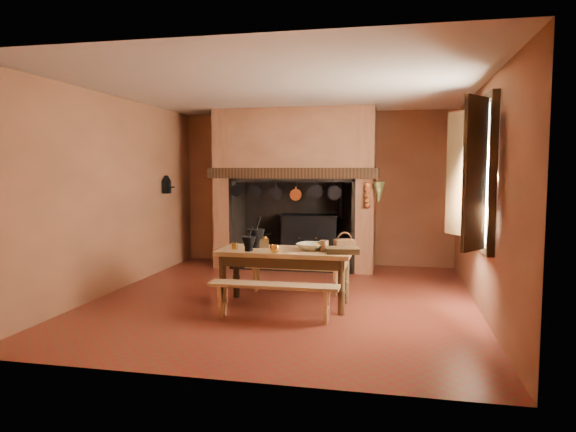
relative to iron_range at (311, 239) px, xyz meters
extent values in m
plane|color=maroon|center=(0.04, -2.45, -0.48)|extent=(5.50, 5.50, 0.00)
plane|color=silver|center=(0.04, -2.45, 2.32)|extent=(5.50, 5.50, 0.00)
cube|color=#985D3D|center=(0.04, 0.30, 0.92)|extent=(5.00, 0.02, 2.80)
cube|color=#985D3D|center=(-2.46, -2.45, 0.92)|extent=(0.02, 5.50, 2.80)
cube|color=#985D3D|center=(2.54, -2.45, 0.92)|extent=(0.02, 5.50, 2.80)
cube|color=#985D3D|center=(0.04, -5.20, 0.92)|extent=(5.00, 0.02, 2.80)
cube|color=#985D3D|center=(-1.51, -0.15, 0.92)|extent=(0.30, 0.90, 2.80)
cube|color=#985D3D|center=(0.99, -0.15, 0.92)|extent=(0.30, 0.90, 2.80)
cube|color=#985D3D|center=(-0.26, -0.15, 1.72)|extent=(2.20, 0.90, 1.20)
cube|color=black|center=(-0.26, -0.55, 1.21)|extent=(2.95, 0.22, 0.18)
cube|color=black|center=(-0.26, 0.27, 0.32)|extent=(2.20, 0.06, 1.60)
cube|color=black|center=(-0.26, -0.15, -0.47)|extent=(2.20, 0.90, 0.02)
cube|color=black|center=(-0.01, 0.00, -0.03)|extent=(1.00, 0.50, 0.90)
cube|color=black|center=(-0.01, -0.02, 0.44)|extent=(1.04, 0.54, 0.04)
cube|color=black|center=(-0.01, -0.26, 0.07)|extent=(0.35, 0.02, 0.45)
cylinder|color=black|center=(0.54, 0.00, 0.77)|extent=(0.10, 0.10, 0.70)
cylinder|color=gold|center=(-0.16, -0.28, 0.07)|extent=(0.03, 0.03, 0.03)
cylinder|color=gold|center=(0.14, -0.28, 0.07)|extent=(0.03, 0.03, 0.03)
cylinder|color=gold|center=(-1.01, -0.15, -0.38)|extent=(0.40, 0.40, 0.20)
cylinder|color=gold|center=(-0.96, -0.40, -0.39)|extent=(0.34, 0.34, 0.18)
cube|color=black|center=(-1.21, -0.05, -0.40)|extent=(0.18, 0.18, 0.16)
cone|color=brown|center=(1.22, -0.66, 0.90)|extent=(0.20, 0.20, 0.35)
cube|color=white|center=(2.52, -2.85, 1.22)|extent=(0.02, 1.00, 1.60)
cube|color=#332010|center=(2.49, -2.85, 2.06)|extent=(0.08, 1.16, 0.08)
cube|color=#332010|center=(2.49, -2.85, 0.38)|extent=(0.08, 1.16, 0.08)
cube|color=#332010|center=(2.29, -3.53, 1.22)|extent=(0.29, 0.39, 1.60)
cube|color=#332010|center=(2.29, -2.17, 1.22)|extent=(0.29, 0.39, 1.60)
cube|color=black|center=(-2.38, -0.90, 0.97)|extent=(0.12, 0.12, 0.22)
cone|color=black|center=(-2.38, -0.90, 1.12)|extent=(0.16, 0.16, 0.10)
cylinder|color=black|center=(-2.29, -0.90, 0.97)|extent=(0.12, 0.02, 0.02)
cube|color=#A47E4B|center=(0.13, -2.78, 0.22)|extent=(1.69, 0.75, 0.06)
cube|color=#332010|center=(0.13, -2.78, 0.12)|extent=(1.57, 0.64, 0.13)
cylinder|color=#332010|center=(-0.62, -3.06, -0.15)|extent=(0.08, 0.08, 0.67)
cylinder|color=#332010|center=(0.88, -3.06, -0.15)|extent=(0.08, 0.08, 0.67)
cylinder|color=#332010|center=(-0.62, -2.50, -0.15)|extent=(0.08, 0.08, 0.67)
cylinder|color=#332010|center=(0.88, -2.50, -0.15)|extent=(0.08, 0.08, 0.67)
cube|color=#A47E4B|center=(0.13, -3.44, -0.07)|extent=(1.53, 0.27, 0.04)
cube|color=#A47E4B|center=(0.13, -2.14, -0.11)|extent=(1.41, 0.25, 0.04)
cylinder|color=black|center=(-0.29, -2.70, 0.27)|extent=(0.14, 0.14, 0.04)
cone|color=black|center=(-0.29, -2.70, 0.39)|extent=(0.24, 0.24, 0.20)
cylinder|color=black|center=(-0.26, -2.70, 0.56)|extent=(0.10, 0.05, 0.20)
cylinder|color=black|center=(-0.30, -3.00, 0.26)|extent=(0.11, 0.11, 0.03)
cone|color=black|center=(-0.30, -3.00, 0.35)|extent=(0.18, 0.18, 0.15)
cylinder|color=black|center=(-0.28, -3.00, 0.48)|extent=(0.07, 0.05, 0.15)
cube|color=#332010|center=(-0.19, -2.66, 0.31)|extent=(0.15, 0.15, 0.12)
cylinder|color=gold|center=(-0.19, -2.66, 0.38)|extent=(0.09, 0.09, 0.03)
cylinder|color=black|center=(-0.14, -2.66, 0.41)|extent=(0.10, 0.05, 0.03)
cylinder|color=gold|center=(-0.51, -2.90, 0.29)|extent=(0.08, 0.08, 0.09)
cylinder|color=gold|center=(0.55, -2.72, 0.29)|extent=(0.11, 0.11, 0.09)
imported|color=beige|center=(0.45, -2.75, 0.29)|extent=(0.44, 0.44, 0.09)
cylinder|color=brown|center=(0.63, -2.84, 0.32)|extent=(0.14, 0.14, 0.14)
cylinder|color=beige|center=(0.61, -2.79, 0.31)|extent=(0.08, 0.08, 0.13)
cube|color=#4A2916|center=(0.87, -2.69, 0.31)|extent=(0.29, 0.25, 0.14)
torus|color=#4A2916|center=(0.87, -2.69, 0.38)|extent=(0.19, 0.09, 0.20)
cube|color=#332010|center=(0.87, -2.92, 0.28)|extent=(0.44, 0.34, 0.07)
imported|color=gold|center=(0.05, -3.07, 0.29)|extent=(0.13, 0.13, 0.10)
camera|label=1|loc=(1.49, -9.13, 1.26)|focal=32.00mm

